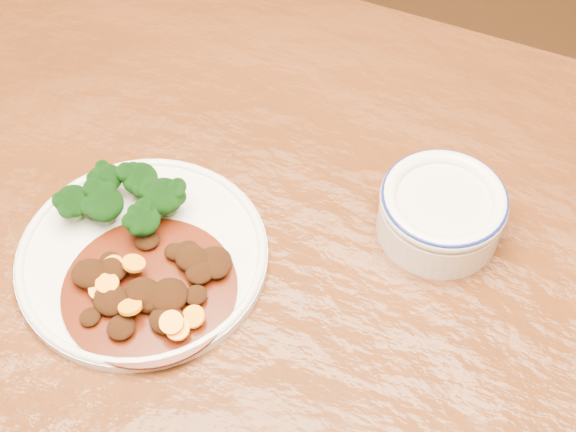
% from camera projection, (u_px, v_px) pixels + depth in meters
% --- Properties ---
extents(dining_table, '(1.53, 0.95, 0.75)m').
position_uv_depth(dining_table, '(264.00, 305.00, 0.89)').
color(dining_table, '#52260E').
rests_on(dining_table, ground).
extents(dinner_plate, '(0.26, 0.26, 0.02)m').
position_uv_depth(dinner_plate, '(142.00, 255.00, 0.83)').
color(dinner_plate, silver).
rests_on(dinner_plate, dining_table).
extents(broccoli_florets, '(0.12, 0.09, 0.05)m').
position_uv_depth(broccoli_florets, '(124.00, 197.00, 0.83)').
color(broccoli_florets, '#699B50').
rests_on(broccoli_florets, dinner_plate).
extents(mince_stew, '(0.17, 0.17, 0.03)m').
position_uv_depth(mince_stew, '(152.00, 285.00, 0.79)').
color(mince_stew, '#4C1408').
rests_on(mince_stew, dinner_plate).
extents(dip_bowl, '(0.13, 0.13, 0.06)m').
position_uv_depth(dip_bowl, '(441.00, 210.00, 0.83)').
color(dip_bowl, silver).
rests_on(dip_bowl, dining_table).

